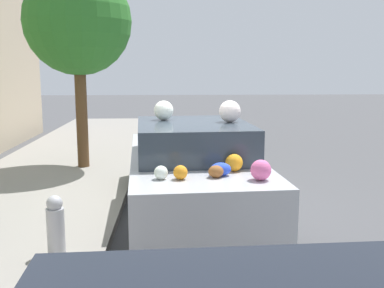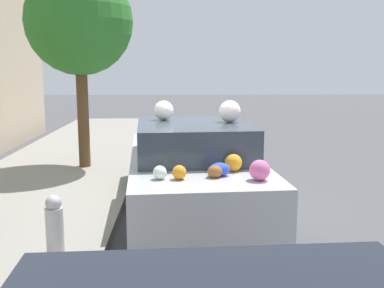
# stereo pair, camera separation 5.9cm
# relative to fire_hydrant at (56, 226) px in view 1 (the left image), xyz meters

# --- Properties ---
(ground_plane) EXTENTS (60.00, 60.00, 0.00)m
(ground_plane) POSITION_rel_fire_hydrant_xyz_m (1.80, -1.63, -0.47)
(ground_plane) COLOR #4C4C4F
(sidewalk_curb) EXTENTS (24.00, 3.20, 0.13)m
(sidewalk_curb) POSITION_rel_fire_hydrant_xyz_m (1.80, 1.07, -0.41)
(sidewalk_curb) COLOR gray
(sidewalk_curb) RESTS_ON ground
(street_tree) EXTENTS (2.20, 2.20, 4.13)m
(street_tree) POSITION_rel_fire_hydrant_xyz_m (4.65, 0.59, 2.66)
(street_tree) COLOR brown
(street_tree) RESTS_ON sidewalk_curb
(fire_hydrant) EXTENTS (0.20, 0.20, 0.70)m
(fire_hydrant) POSITION_rel_fire_hydrant_xyz_m (0.00, 0.00, 0.00)
(fire_hydrant) COLOR #B2B2B7
(fire_hydrant) RESTS_ON sidewalk_curb
(art_car) EXTENTS (4.43, 2.12, 1.76)m
(art_car) POSITION_rel_fire_hydrant_xyz_m (1.77, -1.63, 0.28)
(art_car) COLOR #B7BABF
(art_car) RESTS_ON ground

